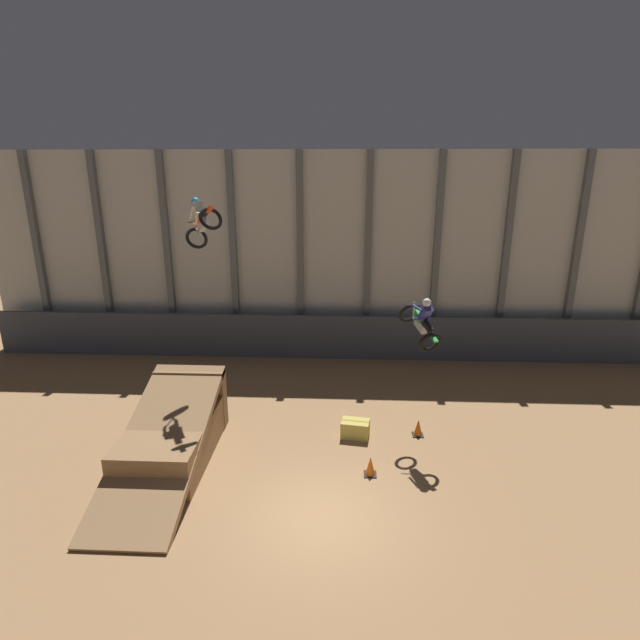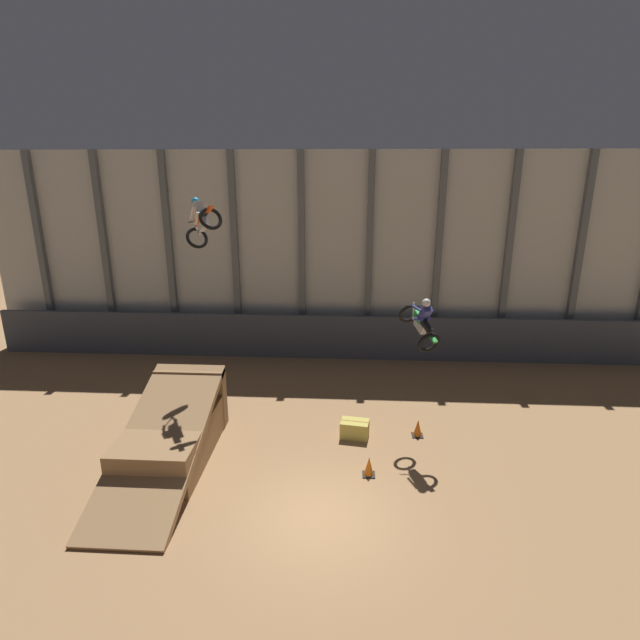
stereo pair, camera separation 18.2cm
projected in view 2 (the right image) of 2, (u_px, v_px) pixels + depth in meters
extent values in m
plane|color=#9E754C|center=(320.00, 517.00, 12.61)|extent=(60.00, 60.00, 0.00)
cube|color=beige|center=(336.00, 256.00, 22.60)|extent=(32.00, 0.12, 9.20)
cube|color=slate|center=(42.00, 254.00, 23.20)|extent=(0.28, 0.28, 9.20)
cube|color=slate|center=(105.00, 255.00, 23.02)|extent=(0.28, 0.28, 9.20)
cube|color=slate|center=(170.00, 255.00, 22.85)|extent=(0.28, 0.28, 9.20)
cube|color=slate|center=(235.00, 256.00, 22.67)|extent=(0.28, 0.28, 9.20)
cube|color=slate|center=(302.00, 257.00, 22.50)|extent=(0.28, 0.28, 9.20)
cube|color=slate|center=(369.00, 257.00, 22.33)|extent=(0.28, 0.28, 9.20)
cube|color=slate|center=(438.00, 258.00, 22.15)|extent=(0.28, 0.28, 9.20)
cube|color=slate|center=(508.00, 259.00, 21.98)|extent=(0.28, 0.28, 9.20)
cube|color=slate|center=(578.00, 259.00, 21.80)|extent=(0.28, 0.28, 9.20)
cube|color=#474C56|center=(334.00, 337.00, 22.81)|extent=(31.36, 0.20, 2.03)
cube|color=#966F48|center=(173.00, 437.00, 15.18)|extent=(2.27, 4.37, 1.20)
cube|color=olive|center=(192.00, 397.00, 16.91)|extent=(2.32, 0.50, 2.01)
cube|color=#9E754C|center=(161.00, 442.00, 14.17)|extent=(2.32, 6.31, 2.20)
torus|color=black|center=(197.00, 238.00, 16.11)|extent=(0.86, 0.82, 0.68)
torus|color=black|center=(211.00, 219.00, 14.96)|extent=(0.86, 0.82, 0.68)
cube|color=#B7B7BC|center=(203.00, 224.00, 15.51)|extent=(0.51, 0.57, 0.51)
cube|color=#E54C19|center=(200.00, 221.00, 15.68)|extent=(0.47, 0.52, 0.43)
cube|color=black|center=(203.00, 215.00, 15.36)|extent=(0.46, 0.52, 0.39)
cube|color=#E54C19|center=(209.00, 209.00, 14.92)|extent=(0.32, 0.35, 0.23)
cylinder|color=#B7B7BC|center=(197.00, 229.00, 16.00)|extent=(0.34, 0.40, 0.38)
cylinder|color=black|center=(195.00, 221.00, 16.00)|extent=(0.27, 0.63, 0.04)
cube|color=silver|center=(199.00, 209.00, 15.56)|extent=(0.40, 0.40, 0.53)
sphere|color=#2393CC|center=(196.00, 201.00, 15.69)|extent=(0.43, 0.44, 0.36)
cylinder|color=silver|center=(197.00, 218.00, 15.51)|extent=(0.26, 0.28, 0.43)
cylinder|color=silver|center=(204.00, 218.00, 15.64)|extent=(0.26, 0.28, 0.43)
cylinder|color=silver|center=(192.00, 212.00, 15.67)|extent=(0.31, 0.36, 0.45)
cylinder|color=silver|center=(202.00, 212.00, 15.85)|extent=(0.31, 0.36, 0.45)
torus|color=black|center=(409.00, 313.00, 15.83)|extent=(0.82, 0.63, 0.71)
torus|color=black|center=(429.00, 343.00, 14.82)|extent=(0.82, 0.63, 0.71)
cube|color=#B7B7BC|center=(420.00, 326.00, 15.21)|extent=(0.39, 0.61, 0.46)
cube|color=green|center=(420.00, 317.00, 15.21)|extent=(0.37, 0.54, 0.39)
cube|color=black|center=(426.00, 325.00, 14.91)|extent=(0.36, 0.58, 0.33)
cube|color=green|center=(433.00, 338.00, 14.59)|extent=(0.26, 0.38, 0.20)
cylinder|color=#B7B7BC|center=(413.00, 311.00, 15.55)|extent=(0.08, 0.08, 0.55)
cylinder|color=black|center=(416.00, 306.00, 15.37)|extent=(0.66, 0.05, 0.04)
cube|color=navy|center=(425.00, 313.00, 14.88)|extent=(0.43, 0.54, 0.49)
sphere|color=silver|center=(426.00, 303.00, 14.75)|extent=(0.37, 0.41, 0.34)
cylinder|color=navy|center=(419.00, 319.00, 15.05)|extent=(0.26, 0.44, 0.19)
cylinder|color=navy|center=(426.00, 319.00, 15.12)|extent=(0.26, 0.44, 0.19)
cylinder|color=navy|center=(417.00, 308.00, 14.99)|extent=(0.27, 0.52, 0.11)
cylinder|color=navy|center=(426.00, 308.00, 15.09)|extent=(0.27, 0.52, 0.11)
cube|color=black|center=(369.00, 475.00, 14.32)|extent=(0.36, 0.36, 0.03)
cone|color=orange|center=(369.00, 466.00, 14.24)|extent=(0.28, 0.28, 0.55)
cube|color=black|center=(417.00, 435.00, 16.41)|extent=(0.36, 0.36, 0.03)
cone|color=orange|center=(418.00, 428.00, 16.33)|extent=(0.28, 0.28, 0.55)
cube|color=#CCB751|center=(355.00, 429.00, 16.29)|extent=(0.98, 0.73, 0.56)
cube|color=#996623|center=(355.00, 429.00, 16.29)|extent=(0.91, 0.17, 0.57)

